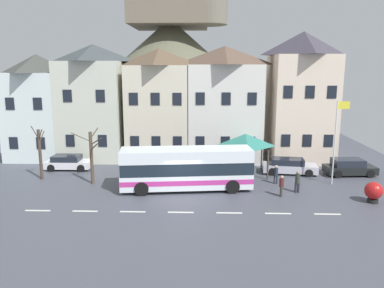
% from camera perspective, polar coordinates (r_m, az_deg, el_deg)
% --- Properties ---
extents(ground_plane, '(40.00, 60.00, 0.07)m').
position_cam_1_polar(ground_plane, '(26.27, -1.34, -8.23)').
color(ground_plane, '#474A55').
extents(townhouse_00, '(5.08, 6.64, 10.09)m').
position_cam_1_polar(townhouse_00, '(40.60, -21.91, 5.28)').
color(townhouse_00, silver).
rests_on(townhouse_00, ground_plane).
extents(townhouse_01, '(5.96, 7.04, 11.02)m').
position_cam_1_polar(townhouse_01, '(38.87, -14.32, 6.20)').
color(townhouse_01, beige).
rests_on(townhouse_01, ground_plane).
extents(townhouse_02, '(5.86, 6.17, 10.58)m').
position_cam_1_polar(townhouse_02, '(37.19, -4.92, 5.95)').
color(townhouse_02, beige).
rests_on(townhouse_02, ground_plane).
extents(townhouse_03, '(6.87, 6.72, 10.83)m').
position_cam_1_polar(townhouse_03, '(37.24, 4.86, 6.15)').
color(townhouse_03, silver).
rests_on(townhouse_03, ground_plane).
extents(townhouse_04, '(5.71, 6.33, 12.12)m').
position_cam_1_polar(townhouse_04, '(38.08, 16.03, 6.84)').
color(townhouse_04, beige).
rests_on(townhouse_04, ground_plane).
extents(hilltop_castle, '(36.90, 36.90, 25.62)m').
position_cam_1_polar(hilltop_castle, '(58.36, -3.19, 11.02)').
color(hilltop_castle, '#61614B').
rests_on(hilltop_castle, ground_plane).
extents(transit_bus, '(9.72, 3.50, 3.06)m').
position_cam_1_polar(transit_bus, '(27.66, -0.85, -3.80)').
color(transit_bus, white).
rests_on(transit_bus, ground_plane).
extents(bus_shelter, '(3.60, 3.60, 3.44)m').
position_cam_1_polar(bus_shelter, '(31.76, 8.04, 0.58)').
color(bus_shelter, '#473D33').
rests_on(bus_shelter, ground_plane).
extents(parked_car_00, '(3.95, 1.93, 1.25)m').
position_cam_1_polar(parked_car_00, '(35.10, -18.07, -2.64)').
color(parked_car_00, white).
rests_on(parked_car_00, ground_plane).
extents(parked_car_01, '(4.63, 2.27, 1.29)m').
position_cam_1_polar(parked_car_01, '(33.08, 14.39, -3.24)').
color(parked_car_01, silver).
rests_on(parked_car_01, ground_plane).
extents(parked_car_02, '(4.18, 2.12, 1.37)m').
position_cam_1_polar(parked_car_02, '(34.19, 22.57, -3.24)').
color(parked_car_02, black).
rests_on(parked_car_02, ground_plane).
extents(pedestrian_00, '(0.38, 0.33, 1.60)m').
position_cam_1_polar(pedestrian_00, '(28.20, 15.58, -5.42)').
color(pedestrian_00, '#2D2D38').
rests_on(pedestrian_00, ground_plane).
extents(pedestrian_01, '(0.31, 0.29, 1.48)m').
position_cam_1_polar(pedestrian_01, '(29.88, 12.52, -4.30)').
color(pedestrian_01, '#2D2D38').
rests_on(pedestrian_01, ground_plane).
extents(pedestrian_02, '(0.33, 0.37, 1.51)m').
position_cam_1_polar(pedestrian_02, '(27.10, 13.32, -6.07)').
color(pedestrian_02, '#38332D').
rests_on(pedestrian_02, ground_plane).
extents(public_bench, '(1.55, 0.48, 0.87)m').
position_cam_1_polar(public_bench, '(34.21, 5.59, -2.74)').
color(public_bench, '#473828').
rests_on(public_bench, ground_plane).
extents(flagpole, '(0.95, 0.10, 6.43)m').
position_cam_1_polar(flagpole, '(30.48, 20.89, 1.13)').
color(flagpole, silver).
rests_on(flagpole, ground_plane).
extents(harbour_buoy, '(1.16, 1.16, 1.41)m').
position_cam_1_polar(harbour_buoy, '(27.93, 25.65, -6.43)').
color(harbour_buoy, black).
rests_on(harbour_buoy, ground_plane).
extents(bare_tree_00, '(1.00, 1.70, 4.42)m').
position_cam_1_polar(bare_tree_00, '(32.44, -21.89, -1.25)').
color(bare_tree_00, '#47382D').
rests_on(bare_tree_00, ground_plane).
extents(bare_tree_01, '(2.33, 1.34, 4.38)m').
position_cam_1_polar(bare_tree_01, '(29.86, -14.86, -1.77)').
color(bare_tree_01, brown).
rests_on(bare_tree_01, ground_plane).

